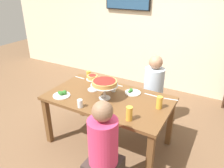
{
  "coord_description": "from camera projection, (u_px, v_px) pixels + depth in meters",
  "views": [
    {
      "loc": [
        1.28,
        -2.18,
        2.13
      ],
      "look_at": [
        0.0,
        0.1,
        0.89
      ],
      "focal_mm": 35.15,
      "sensor_mm": 36.0,
      "label": 1
    }
  ],
  "objects": [
    {
      "name": "ground_plane",
      "position": [
        109.0,
        142.0,
        3.19
      ],
      "size": [
        12.0,
        12.0,
        0.0
      ],
      "primitive_type": "plane",
      "color": "brown"
    },
    {
      "name": "rear_partition",
      "position": [
        164.0,
        21.0,
        4.33
      ],
      "size": [
        8.0,
        0.12,
        2.8
      ],
      "primitive_type": "cube",
      "color": "beige",
      "rests_on": "ground_plane"
    },
    {
      "name": "dining_table",
      "position": [
        108.0,
        103.0,
        2.92
      ],
      "size": [
        1.63,
        0.91,
        0.74
      ],
      "color": "brown",
      "rests_on": "ground_plane"
    },
    {
      "name": "diner_near_right",
      "position": [
        103.0,
        158.0,
        2.23
      ],
      "size": [
        0.34,
        0.34,
        1.15
      ],
      "rotation": [
        0.0,
        0.0,
        1.57
      ],
      "color": "#382D28",
      "rests_on": "ground_plane"
    },
    {
      "name": "diner_far_right",
      "position": [
        153.0,
        96.0,
        3.43
      ],
      "size": [
        0.34,
        0.34,
        1.15
      ],
      "rotation": [
        0.0,
        0.0,
        -1.57
      ],
      "color": "#382D28",
      "rests_on": "ground_plane"
    },
    {
      "name": "deep_dish_pizza_stand",
      "position": [
        104.0,
        84.0,
        2.76
      ],
      "size": [
        0.35,
        0.35,
        0.25
      ],
      "color": "silver",
      "rests_on": "dining_table"
    },
    {
      "name": "personal_pizza_stand",
      "position": [
        93.0,
        80.0,
        3.0
      ],
      "size": [
        0.17,
        0.17,
        0.22
      ],
      "color": "silver",
      "rests_on": "dining_table"
    },
    {
      "name": "salad_plate_near_diner",
      "position": [
        132.0,
        92.0,
        2.98
      ],
      "size": [
        0.21,
        0.21,
        0.06
      ],
      "color": "white",
      "rests_on": "dining_table"
    },
    {
      "name": "salad_plate_far_diner",
      "position": [
        62.0,
        94.0,
        2.9
      ],
      "size": [
        0.23,
        0.23,
        0.07
      ],
      "color": "white",
      "rests_on": "dining_table"
    },
    {
      "name": "beer_glass_amber_tall",
      "position": [
        159.0,
        103.0,
        2.6
      ],
      "size": [
        0.07,
        0.07,
        0.16
      ],
      "primitive_type": "cylinder",
      "color": "gold",
      "rests_on": "dining_table"
    },
    {
      "name": "beer_glass_amber_short",
      "position": [
        89.0,
        75.0,
        3.38
      ],
      "size": [
        0.07,
        0.07,
        0.13
      ],
      "primitive_type": "cylinder",
      "color": "gold",
      "rests_on": "dining_table"
    },
    {
      "name": "beer_glass_amber_spare",
      "position": [
        129.0,
        114.0,
        2.37
      ],
      "size": [
        0.07,
        0.07,
        0.16
      ],
      "primitive_type": "cylinder",
      "color": "gold",
      "rests_on": "dining_table"
    },
    {
      "name": "water_glass_clear_near",
      "position": [
        113.0,
        88.0,
        3.01
      ],
      "size": [
        0.06,
        0.06,
        0.11
      ],
      "primitive_type": "cylinder",
      "color": "white",
      "rests_on": "dining_table"
    },
    {
      "name": "water_glass_clear_far",
      "position": [
        80.0,
        103.0,
        2.63
      ],
      "size": [
        0.06,
        0.06,
        0.1
      ],
      "primitive_type": "cylinder",
      "color": "white",
      "rests_on": "dining_table"
    },
    {
      "name": "cutlery_fork_near",
      "position": [
        171.0,
        99.0,
        2.82
      ],
      "size": [
        0.18,
        0.05,
        0.0
      ],
      "primitive_type": "cube",
      "rotation": [
        0.0,
        0.0,
        3.31
      ],
      "color": "silver",
      "rests_on": "dining_table"
    },
    {
      "name": "cutlery_knife_near",
      "position": [
        151.0,
        95.0,
        2.93
      ],
      "size": [
        0.18,
        0.02,
        0.0
      ],
      "primitive_type": "cube",
      "rotation": [
        0.0,
        0.0,
        3.11
      ],
      "color": "silver",
      "rests_on": "dining_table"
    },
    {
      "name": "cutlery_fork_far",
      "position": [
        117.0,
        85.0,
        3.2
      ],
      "size": [
        0.18,
        0.02,
        0.0
      ],
      "primitive_type": "cube",
      "rotation": [
        0.0,
        0.0,
        3.18
      ],
      "color": "silver",
      "rests_on": "dining_table"
    },
    {
      "name": "cutlery_knife_far",
      "position": [
        80.0,
        78.0,
        3.45
      ],
      "size": [
        0.18,
        0.03,
        0.0
      ],
      "primitive_type": "cube",
      "rotation": [
        0.0,
        0.0,
        3.08
      ],
      "color": "silver",
      "rests_on": "dining_table"
    }
  ]
}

